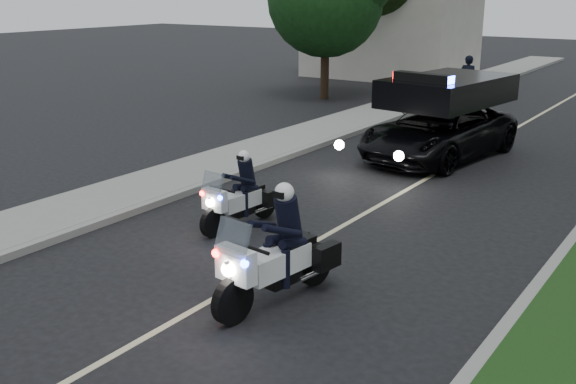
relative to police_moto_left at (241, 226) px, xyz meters
name	(u,v)px	position (x,y,z in m)	size (l,w,h in m)	color
ground	(248,280)	(1.71, -2.02, 0.00)	(120.00, 120.00, 0.00)	black
curb_left	(336,139)	(-2.39, 7.98, 0.07)	(0.20, 60.00, 0.15)	gray
sidewalk_left	(307,135)	(-3.49, 7.98, 0.08)	(2.00, 60.00, 0.16)	gray
building_far	(392,10)	(-8.29, 23.98, 3.50)	(8.00, 6.00, 7.00)	#A8A396
lane_marking	(462,159)	(1.71, 7.98, 0.00)	(0.12, 50.00, 0.01)	#BFB78C
police_moto_left	(241,226)	(0.00, 0.00, 0.00)	(0.64, 1.84, 1.57)	silver
police_moto_right	(278,302)	(2.59, -2.42, 0.00)	(0.78, 2.22, 1.89)	white
police_suv	(437,158)	(1.08, 7.70, 0.00)	(2.54, 5.48, 2.67)	black
bicycle	(465,109)	(-1.10, 16.02, 0.00)	(0.62, 1.77, 0.92)	black
cyclist	(465,109)	(-1.10, 16.02, 0.00)	(0.69, 0.46, 1.91)	black
tree_left_near	(324,99)	(-7.10, 15.08, 0.00)	(4.91, 4.91, 8.18)	#143C14
tree_left_far	(387,78)	(-7.98, 23.09, 0.00)	(6.92, 6.92, 11.54)	black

